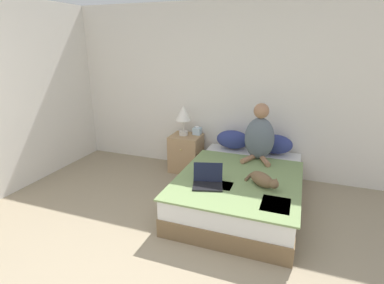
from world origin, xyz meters
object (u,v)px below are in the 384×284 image
(person_sitting, at_px, (260,136))
(pillow_far, at_px, (275,144))
(bed, at_px, (241,188))
(pillow_near, at_px, (233,139))
(nightstand, at_px, (186,153))
(table_lamp, at_px, (183,115))
(tissue_box, at_px, (197,131))
(cat_tabby, at_px, (263,180))
(laptop_open, at_px, (208,181))

(person_sitting, bearing_deg, pillow_far, 58.37)
(bed, height_order, pillow_near, pillow_near)
(pillow_near, xyz_separation_m, nightstand, (-0.73, -0.05, -0.29))
(table_lamp, relative_size, tissue_box, 3.38)
(pillow_near, relative_size, cat_tabby, 1.19)
(laptop_open, distance_m, nightstand, 1.49)
(cat_tabby, bearing_deg, tissue_box, 175.21)
(bed, bearing_deg, laptop_open, -120.41)
(pillow_near, bearing_deg, person_sitting, -35.74)
(person_sitting, relative_size, nightstand, 1.33)
(bed, bearing_deg, nightstand, 143.27)
(person_sitting, relative_size, tissue_box, 5.54)
(tissue_box, bearing_deg, person_sitting, -20.26)
(pillow_near, bearing_deg, nightstand, -175.92)
(pillow_near, height_order, table_lamp, table_lamp)
(person_sitting, xyz_separation_m, cat_tabby, (0.18, -0.83, -0.25))
(pillow_near, bearing_deg, tissue_box, 173.46)
(pillow_far, distance_m, tissue_box, 1.22)
(pillow_near, relative_size, tissue_box, 3.49)
(pillow_near, relative_size, person_sitting, 0.63)
(bed, height_order, table_lamp, table_lamp)
(person_sitting, bearing_deg, laptop_open, -111.89)
(person_sitting, xyz_separation_m, nightstand, (-1.16, 0.26, -0.49))
(person_sitting, bearing_deg, nightstand, 167.56)
(cat_tabby, bearing_deg, nightstand, -178.60)
(pillow_near, relative_size, nightstand, 0.84)
(cat_tabby, height_order, table_lamp, table_lamp)
(pillow_near, height_order, nightstand, pillow_near)
(laptop_open, xyz_separation_m, nightstand, (-0.76, 1.27, -0.20))
(cat_tabby, xyz_separation_m, laptop_open, (-0.58, -0.19, -0.03))
(person_sitting, distance_m, nightstand, 1.29)
(cat_tabby, bearing_deg, pillow_far, 129.58)
(table_lamp, xyz_separation_m, tissue_box, (0.19, 0.11, -0.27))
(cat_tabby, relative_size, laptop_open, 1.05)
(cat_tabby, bearing_deg, table_lamp, -177.95)
(bed, xyz_separation_m, laptop_open, (-0.29, -0.49, 0.28))
(cat_tabby, height_order, laptop_open, laptop_open)
(person_sitting, bearing_deg, tissue_box, 159.74)
(bed, xyz_separation_m, tissue_box, (-0.90, 0.90, 0.42))
(laptop_open, height_order, table_lamp, table_lamp)
(laptop_open, bearing_deg, cat_tabby, 1.67)
(table_lamp, distance_m, tissue_box, 0.35)
(pillow_near, relative_size, pillow_far, 1.00)
(table_lamp, bearing_deg, person_sitting, -12.50)
(tissue_box, bearing_deg, cat_tabby, -45.15)
(cat_tabby, xyz_separation_m, tissue_box, (-1.20, 1.20, 0.11))
(pillow_far, bearing_deg, cat_tabby, -90.78)
(person_sitting, height_order, tissue_box, person_sitting)
(bed, relative_size, laptop_open, 5.13)
(laptop_open, xyz_separation_m, table_lamp, (-0.80, 1.28, 0.41))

